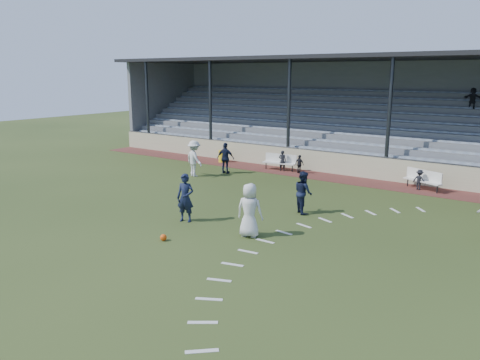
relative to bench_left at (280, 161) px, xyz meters
name	(u,v)px	position (x,y,z in m)	size (l,w,h in m)	color
ground	(201,226)	(2.90, -10.60, -0.58)	(90.00, 90.00, 0.00)	#2E3D19
cinder_track	(324,177)	(2.90, -0.10, -0.57)	(34.00, 2.00, 0.02)	#522521
retaining_wall	(333,163)	(2.90, 0.95, 0.02)	(34.00, 0.18, 1.20)	#C0B993
bench_left	(280,161)	(0.00, 0.00, 0.00)	(2.03, 0.65, 0.95)	silver
bench_right	(423,178)	(8.12, 0.06, 0.00)	(2.00, 1.20, 0.95)	silver
trash_bin	(222,156)	(-4.33, 0.03, -0.19)	(0.47, 0.47, 0.76)	yellow
football	(163,237)	(2.89, -12.58, -0.47)	(0.23, 0.23, 0.23)	#E04C0D
player_white_lead	(250,210)	(5.03, -10.49, 0.37)	(0.93, 0.61, 1.91)	silver
player_navy_lead	(185,198)	(2.07, -10.52, 0.35)	(0.68, 0.45, 1.87)	black
player_navy_mid	(303,192)	(5.20, -6.88, 0.29)	(0.85, 0.66, 1.74)	black
player_white_wing	(194,159)	(-3.04, -4.16, 0.41)	(1.29, 0.74, 1.99)	silver
player_navy_wing	(226,158)	(-2.08, -2.55, 0.30)	(1.03, 0.43, 1.76)	black
sub_left_near	(282,161)	(0.24, -0.15, 0.04)	(0.44, 0.29, 1.21)	black
sub_left_far	(300,164)	(1.38, -0.16, -0.03)	(0.62, 0.26, 1.06)	black
sub_right	(419,180)	(8.00, -0.16, -0.07)	(0.64, 0.37, 1.00)	black
grandstand	(365,127)	(2.91, 5.66, 1.62)	(34.60, 9.00, 6.61)	slate
penalty_arc	(298,249)	(7.02, -10.60, -0.58)	(3.89, 14.63, 0.01)	silver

